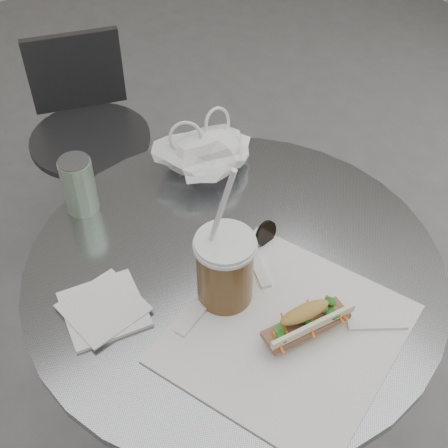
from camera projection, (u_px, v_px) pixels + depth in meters
cafe_table at (233, 351)px, 1.32m from camera, size 0.76×0.76×0.74m
chair_far at (94, 162)px, 2.00m from camera, size 0.38×0.40×0.69m
sandwich_paper at (287, 333)px, 1.02m from camera, size 0.45×0.43×0.00m
banh_mi at (305, 322)px, 1.00m from camera, size 0.19×0.10×0.06m
iced_coffee at (225, 268)px, 1.03m from camera, size 0.10×0.10×0.30m
sunglasses at (253, 243)px, 1.14m from camera, size 0.11×0.04×0.05m
plastic_bag at (207, 154)px, 1.27m from camera, size 0.22×0.18×0.10m
napkin_stack at (104, 309)px, 1.05m from camera, size 0.16×0.16×0.01m
drink_can at (79, 185)px, 1.19m from camera, size 0.06×0.06×0.12m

